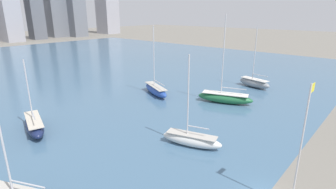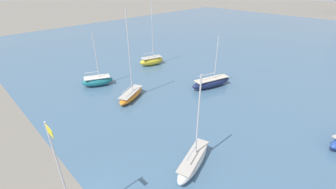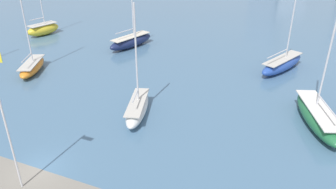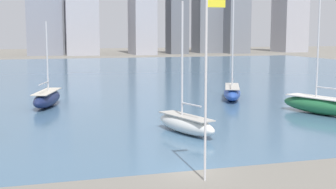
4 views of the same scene
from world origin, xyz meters
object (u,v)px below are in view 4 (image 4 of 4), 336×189
sailboat_navy (47,98)px  sailboat_green (322,105)px  flag_pole (207,81)px  sailboat_blue (232,92)px  sailboat_white (186,123)px

sailboat_navy → sailboat_green: sailboat_green is taller
sailboat_green → flag_pole: bearing=-158.5°
flag_pole → sailboat_navy: 33.92m
sailboat_green → sailboat_blue: bearing=89.2°
flag_pole → sailboat_white: sailboat_white is taller
sailboat_navy → flag_pole: bearing=-59.2°
sailboat_white → sailboat_blue: bearing=38.2°
flag_pole → sailboat_green: 28.07m
sailboat_white → sailboat_blue: size_ratio=0.84×
flag_pole → sailboat_blue: size_ratio=0.81×
sailboat_white → sailboat_green: size_ratio=0.72×
flag_pole → sailboat_blue: bearing=63.2°
flag_pole → sailboat_green: size_ratio=0.70×
flag_pole → sailboat_navy: flag_pole is taller
sailboat_white → sailboat_blue: sailboat_blue is taller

